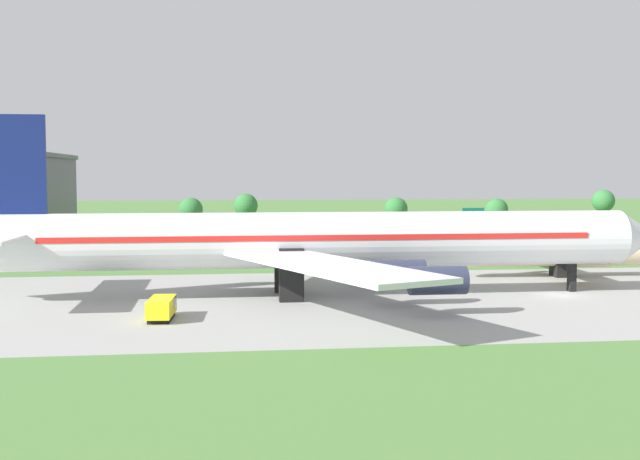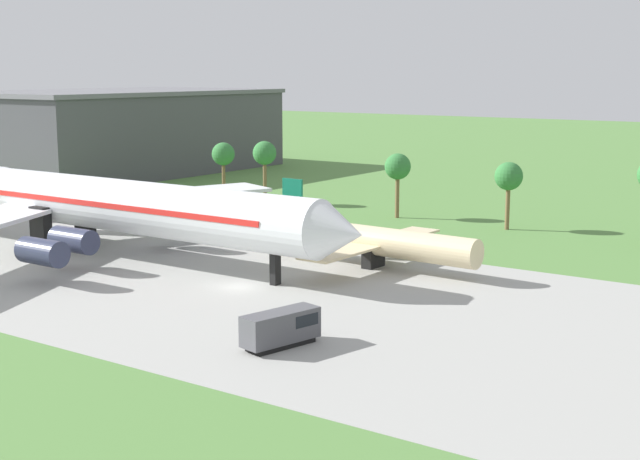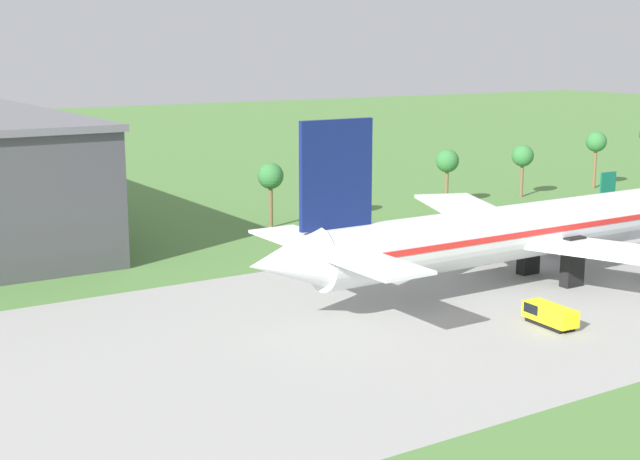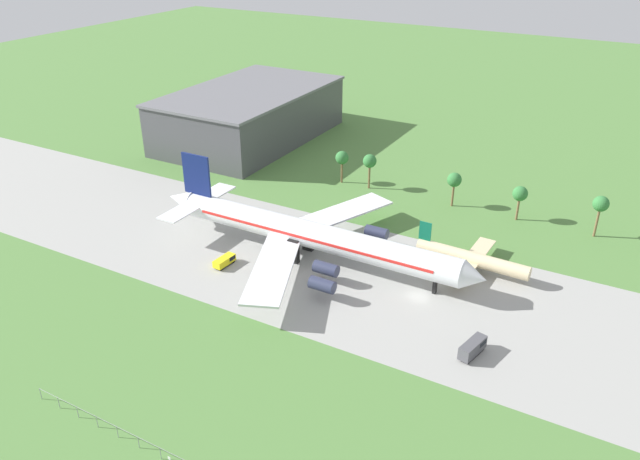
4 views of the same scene
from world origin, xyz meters
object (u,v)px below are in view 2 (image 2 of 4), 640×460
Objects in this scene: catering_van at (283,327)px; terminal_building at (120,131)px; regional_aircraft at (372,241)px; jet_airliner at (74,200)px.

terminal_building is at bearing 142.64° from catering_van.
terminal_building is (-96.33, 73.55, 6.67)m from catering_van.
catering_van is at bearing -37.36° from terminal_building.
regional_aircraft is 0.39× the size of terminal_building.
terminal_building reaches higher than catering_van.
jet_airliner is 3.19× the size of regional_aircraft.
terminal_building reaches higher than regional_aircraft.
catering_van is (40.43, -14.84, -4.32)m from jet_airliner.
jet_airliner is at bearing 159.85° from catering_van.
regional_aircraft is at bearing 107.82° from catering_van.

